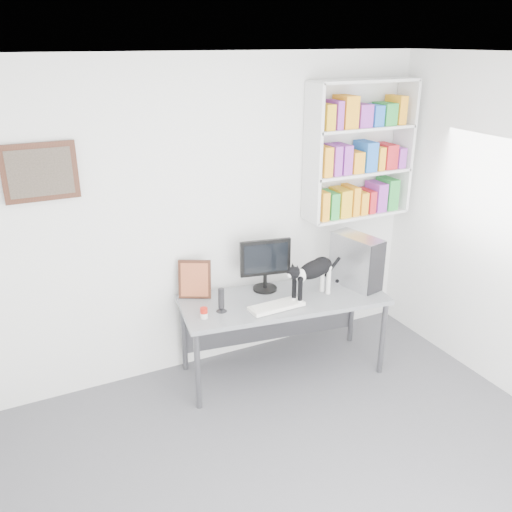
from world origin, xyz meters
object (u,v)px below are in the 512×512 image
desk (283,335)px  keyboard (276,306)px  monitor (265,265)px  speaker (221,300)px  leaning_print (195,279)px  pc_tower (356,261)px  soup_can (204,313)px  cat (313,279)px  bookshelf (360,150)px

desk → keyboard: 0.43m
monitor → speaker: bearing=-146.1°
leaning_print → speaker: bearing=-46.9°
desk → pc_tower: (0.70, -0.04, 0.60)m
soup_can → cat: size_ratio=0.15×
pc_tower → leaning_print: pc_tower is taller
keyboard → cat: bearing=2.1°
leaning_print → cat: cat is taller
keyboard → soup_can: size_ratio=5.19×
monitor → leaning_print: bearing=178.8°
bookshelf → monitor: bookshelf is taller
desk → monitor: monitor is taller
keyboard → leaning_print: size_ratio=1.34×
monitor → leaning_print: monitor is taller
keyboard → soup_can: soup_can is taller
pc_tower → soup_can: bearing=168.0°
monitor → cat: bearing=-38.1°
monitor → pc_tower: (0.77, -0.26, -0.01)m
bookshelf → soup_can: (-1.69, -0.38, -1.08)m
monitor → keyboard: 0.43m
cat → desk: bearing=136.1°
soup_can → cat: 0.97m
bookshelf → speaker: (-1.52, -0.34, -1.02)m
speaker → cat: 0.80m
monitor → soup_can: (-0.67, -0.26, -0.19)m
leaning_print → desk: bearing=-0.5°
speaker → keyboard: bearing=4.9°
bookshelf → keyboard: bearing=-156.3°
keyboard → speaker: size_ratio=2.21×
bookshelf → monitor: bearing=-173.0°
speaker → cat: bearing=15.1°
keyboard → speaker: (-0.43, 0.14, 0.09)m
leaning_print → soup_can: bearing=-73.0°
bookshelf → keyboard: bookshelf is taller
desk → cat: (0.22, -0.11, 0.54)m
monitor → soup_can: bearing=-147.9°
bookshelf → keyboard: size_ratio=2.70×
bookshelf → desk: 1.80m
desk → cat: size_ratio=3.02×
speaker → monitor: bearing=46.4°
monitor → soup_can: size_ratio=5.38×
bookshelf → leaning_print: size_ratio=3.63×
leaning_print → cat: (0.89, -0.46, 0.01)m
bookshelf → monitor: size_ratio=2.61×
pc_tower → monitor: bearing=149.4°
desk → leaning_print: size_ratio=5.11×
soup_can → cat: bearing=-4.4°
keyboard → cat: cat is taller
keyboard → monitor: bearing=75.9°
bookshelf → speaker: 1.86m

